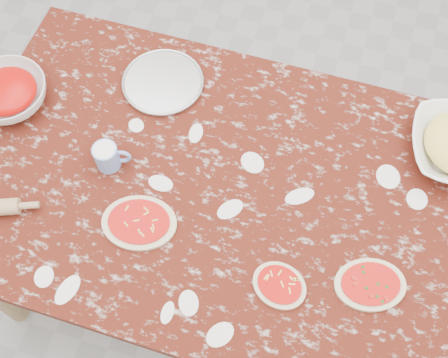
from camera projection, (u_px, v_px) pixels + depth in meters
ground at (224, 268)px, 2.33m from camera, size 4.00×4.00×0.00m
worktable at (224, 199)px, 1.74m from camera, size 1.60×1.00×0.75m
pizza_tray at (163, 83)px, 1.83m from camera, size 0.28×0.28×0.01m
sauce_bowl at (8, 94)px, 1.77m from camera, size 0.26×0.26×0.08m
flour_mug at (108, 156)px, 1.66m from camera, size 0.11×0.07×0.09m
pizza_left at (139, 223)px, 1.60m from camera, size 0.24×0.21×0.02m
pizza_mid at (279, 285)px, 1.52m from camera, size 0.18×0.16×0.02m
pizza_right at (370, 285)px, 1.52m from camera, size 0.23×0.21×0.02m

